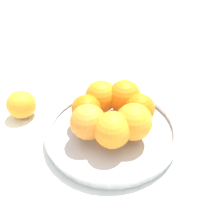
{
  "coord_description": "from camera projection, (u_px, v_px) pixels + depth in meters",
  "views": [
    {
      "loc": [
        -0.37,
        -0.09,
        0.37
      ],
      "look_at": [
        0.0,
        0.0,
        0.07
      ],
      "focal_mm": 35.0,
      "sensor_mm": 36.0,
      "label": 1
    }
  ],
  "objects": [
    {
      "name": "stray_orange",
      "position": [
        22.0,
        105.0,
        0.56
      ],
      "size": [
        0.07,
        0.07,
        0.07
      ],
      "primitive_type": "sphere",
      "color": "orange",
      "rests_on": "ground_plane"
    },
    {
      "name": "orange_pile",
      "position": [
        113.0,
        111.0,
        0.49
      ],
      "size": [
        0.2,
        0.19,
        0.08
      ],
      "color": "orange",
      "rests_on": "fruit_bowl"
    },
    {
      "name": "ground_plane",
      "position": [
        112.0,
        134.0,
        0.53
      ],
      "size": [
        4.0,
        4.0,
        0.0
      ],
      "primitive_type": "plane",
      "color": "silver"
    },
    {
      "name": "fruit_bowl",
      "position": [
        112.0,
        129.0,
        0.52
      ],
      "size": [
        0.31,
        0.31,
        0.03
      ],
      "color": "silver",
      "rests_on": "ground_plane"
    }
  ]
}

